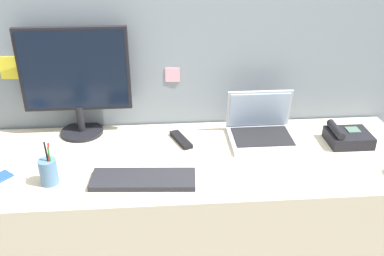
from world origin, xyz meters
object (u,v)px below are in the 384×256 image
(desktop_monitor, at_px, (75,76))
(tv_remote, at_px, (181,140))
(keyboard_main, at_px, (143,179))
(desk_phone, at_px, (347,137))
(pen_cup, at_px, (49,171))
(laptop, at_px, (261,128))

(desktop_monitor, xyz_separation_m, tv_remote, (0.48, -0.13, -0.28))
(desktop_monitor, relative_size, tv_remote, 3.06)
(tv_remote, bearing_deg, keyboard_main, -139.38)
(desk_phone, distance_m, tv_remote, 0.78)
(desktop_monitor, bearing_deg, tv_remote, -15.04)
(tv_remote, bearing_deg, desktop_monitor, 143.26)
(desktop_monitor, distance_m, tv_remote, 0.57)
(keyboard_main, xyz_separation_m, pen_cup, (-0.37, 0.02, 0.04))
(laptop, distance_m, desk_phone, 0.40)
(keyboard_main, bearing_deg, pen_cup, -178.81)
(desktop_monitor, distance_m, pen_cup, 0.50)
(desk_phone, bearing_deg, tv_remote, 174.51)
(pen_cup, relative_size, tv_remote, 1.09)
(laptop, relative_size, keyboard_main, 0.74)
(keyboard_main, relative_size, tv_remote, 2.46)
(desktop_monitor, xyz_separation_m, laptop, (0.86, -0.12, -0.24))
(desktop_monitor, xyz_separation_m, keyboard_main, (0.31, -0.45, -0.28))
(desktop_monitor, relative_size, laptop, 1.68)
(desktop_monitor, bearing_deg, keyboard_main, -55.68)
(laptop, distance_m, tv_remote, 0.39)
(desk_phone, height_order, pen_cup, pen_cup)
(desktop_monitor, height_order, desk_phone, desktop_monitor)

